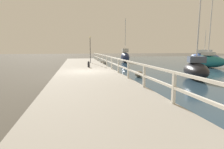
# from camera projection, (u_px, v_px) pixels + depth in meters

# --- Properties ---
(ground_plane) EXTENTS (120.00, 120.00, 0.00)m
(ground_plane) POSITION_uv_depth(u_px,v_px,m) (87.00, 76.00, 13.71)
(ground_plane) COLOR #4C473D
(dock_walkway) EXTENTS (4.59, 36.00, 0.34)m
(dock_walkway) POSITION_uv_depth(u_px,v_px,m) (87.00, 73.00, 13.68)
(dock_walkway) COLOR #9E998E
(dock_walkway) RESTS_ON ground
(railing) EXTENTS (0.10, 32.50, 1.05)m
(railing) POSITION_uv_depth(u_px,v_px,m) (115.00, 62.00, 13.99)
(railing) COLOR white
(railing) RESTS_ON dock_walkway
(boulder_downstream) EXTENTS (0.46, 0.42, 0.35)m
(boulder_downstream) POSITION_uv_depth(u_px,v_px,m) (103.00, 62.00, 24.95)
(boulder_downstream) COLOR slate
(boulder_downstream) RESTS_ON ground
(boulder_mid_strip) EXTENTS (0.40, 0.36, 0.30)m
(boulder_mid_strip) POSITION_uv_depth(u_px,v_px,m) (105.00, 63.00, 23.43)
(boulder_mid_strip) COLOR #666056
(boulder_mid_strip) RESTS_ON ground
(boulder_near_dock) EXTENTS (0.60, 0.54, 0.45)m
(boulder_near_dock) POSITION_uv_depth(u_px,v_px,m) (139.00, 74.00, 12.99)
(boulder_near_dock) COLOR gray
(boulder_near_dock) RESTS_ON ground
(mooring_bollard) EXTENTS (0.21, 0.21, 0.58)m
(mooring_bollard) POSITION_uv_depth(u_px,v_px,m) (89.00, 64.00, 16.51)
(mooring_bollard) COLOR black
(mooring_bollard) RESTS_ON dock_walkway
(dock_lamp) EXTENTS (0.23, 0.23, 3.23)m
(dock_lamp) POSITION_uv_depth(u_px,v_px,m) (90.00, 45.00, 21.30)
(dock_lamp) COLOR #2D2D33
(dock_lamp) RESTS_ON dock_walkway
(sailboat_teal) EXTENTS (2.78, 4.17, 8.27)m
(sailboat_teal) POSITION_uv_depth(u_px,v_px,m) (208.00, 61.00, 19.60)
(sailboat_teal) COLOR #1E707A
(sailboat_teal) RESTS_ON water_surface
(sailboat_black) EXTENTS (2.60, 3.63, 5.30)m
(sailboat_black) POSITION_uv_depth(u_px,v_px,m) (196.00, 70.00, 12.16)
(sailboat_black) COLOR black
(sailboat_black) RESTS_ON water_surface
(sailboat_blue) EXTENTS (2.76, 5.71, 5.39)m
(sailboat_blue) POSITION_uv_depth(u_px,v_px,m) (204.00, 56.00, 32.19)
(sailboat_blue) COLOR #2D4C9E
(sailboat_blue) RESTS_ON water_surface
(sailboat_navy) EXTENTS (1.94, 4.23, 6.58)m
(sailboat_navy) POSITION_uv_depth(u_px,v_px,m) (125.00, 57.00, 27.01)
(sailboat_navy) COLOR #192347
(sailboat_navy) RESTS_ON water_surface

